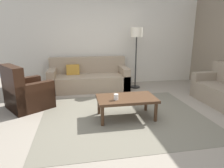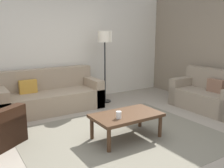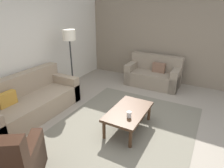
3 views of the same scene
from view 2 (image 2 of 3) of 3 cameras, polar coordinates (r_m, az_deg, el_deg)
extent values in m
plane|color=gray|center=(4.14, 2.34, -12.13)|extent=(8.00, 8.00, 0.00)
cube|color=silver|center=(6.10, -11.69, 9.03)|extent=(6.00, 0.12, 2.80)
cube|color=#706B5B|center=(4.14, 2.34, -12.08)|extent=(3.12, 2.59, 0.01)
cube|color=gray|center=(5.55, -13.91, -3.84)|extent=(2.18, 0.93, 0.42)
cube|color=gray|center=(5.81, -15.11, -0.84)|extent=(2.18, 0.24, 0.88)
cube|color=gray|center=(5.31, -24.17, -4.15)|extent=(0.20, 0.93, 0.62)
cube|color=gray|center=(5.89, -4.78, -1.59)|extent=(0.20, 0.93, 0.62)
cube|color=gold|center=(5.47, -18.85, -0.58)|extent=(0.36, 0.12, 0.28)
cube|color=gray|center=(5.82, 21.09, -3.57)|extent=(0.80, 1.54, 0.42)
cube|color=gray|center=(5.99, 22.88, -1.02)|extent=(0.24, 1.54, 0.88)
cube|color=gray|center=(6.20, 16.23, -1.35)|extent=(0.80, 0.20, 0.62)
cube|color=brown|center=(5.71, 22.85, -0.38)|extent=(0.12, 0.36, 0.28)
cube|color=black|center=(3.95, -23.91, -9.72)|extent=(0.75, 0.58, 0.60)
cylinder|color=#472D1C|center=(3.59, -0.73, -12.89)|extent=(0.06, 0.06, 0.36)
cylinder|color=#472D1C|center=(4.15, 11.06, -9.61)|extent=(0.06, 0.06, 0.36)
cylinder|color=#472D1C|center=(4.01, -4.68, -10.20)|extent=(0.06, 0.06, 0.36)
cylinder|color=#472D1C|center=(4.51, 6.51, -7.65)|extent=(0.06, 0.06, 0.36)
cube|color=#472D1C|center=(3.97, 3.37, -7.25)|extent=(1.10, 0.64, 0.05)
cylinder|color=white|center=(3.74, 1.56, -7.16)|extent=(0.08, 0.08, 0.11)
cylinder|color=black|center=(6.09, -1.61, -3.96)|extent=(0.28, 0.28, 0.03)
cylinder|color=#262626|center=(5.94, -1.65, 2.64)|extent=(0.04, 0.04, 1.45)
cylinder|color=beige|center=(5.86, -1.70, 10.92)|extent=(0.32, 0.32, 0.26)
camera|label=1|loc=(1.34, 73.59, -0.28)|focal=31.78mm
camera|label=3|loc=(2.03, -59.03, 23.56)|focal=30.80mm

